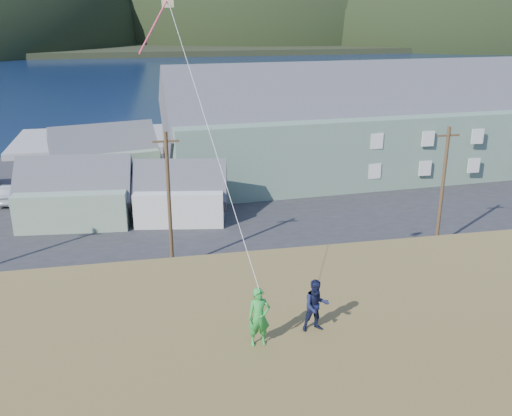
{
  "coord_description": "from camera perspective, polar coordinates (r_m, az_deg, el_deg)",
  "views": [
    {
      "loc": [
        -3.66,
        -32.73,
        16.27
      ],
      "look_at": [
        0.59,
        -12.0,
        8.8
      ],
      "focal_mm": 40.0,
      "sensor_mm": 36.0,
      "label": 1
    }
  ],
  "objects": [
    {
      "name": "parked_cars",
      "position": [
        57.21,
        -18.24,
        2.82
      ],
      "size": [
        23.87,
        12.05,
        1.58
      ],
      "color": "#AFAEB3",
      "rests_on": "waterfront_lot"
    },
    {
      "name": "waterfront_lot",
      "position": [
        52.43,
        -7.02,
        1.29
      ],
      "size": [
        72.0,
        36.0,
        0.12
      ],
      "primitive_type": "cube",
      "color": "#28282B",
      "rests_on": "ground"
    },
    {
      "name": "far_shore",
      "position": [
        363.07,
        -11.49,
        16.67
      ],
      "size": [
        900.0,
        320.0,
        2.0
      ],
      "primitive_type": "cube",
      "color": "black",
      "rests_on": "ground"
    },
    {
      "name": "kite_flyer_green",
      "position": [
        16.25,
        0.29,
        -10.85
      ],
      "size": [
        0.64,
        0.42,
        1.75
      ],
      "primitive_type": "imported",
      "rotation": [
        0.0,
        0.0,
        0.01
      ],
      "color": "green",
      "rests_on": "hillside"
    },
    {
      "name": "shed_palegreen_far",
      "position": [
        57.99,
        -14.87,
        5.15
      ],
      "size": [
        11.07,
        7.79,
        6.77
      ],
      "rotation": [
        0.0,
        0.0,
        0.22
      ],
      "color": "gray",
      "rests_on": "waterfront_lot"
    },
    {
      "name": "shed_white",
      "position": [
        45.86,
        -7.55,
        1.49
      ],
      "size": [
        8.07,
        6.03,
        5.86
      ],
      "rotation": [
        0.0,
        0.0,
        -0.17
      ],
      "color": "silver",
      "rests_on": "waterfront_lot"
    },
    {
      "name": "kite_flyer_navy",
      "position": [
        17.03,
        6.03,
        -9.69
      ],
      "size": [
        0.8,
        0.62,
        1.62
      ],
      "primitive_type": "imported",
      "rotation": [
        0.0,
        0.0,
        0.01
      ],
      "color": "#141938",
      "rests_on": "hillside"
    },
    {
      "name": "utility_poles",
      "position": [
        36.2,
        -7.86,
        0.54
      ],
      "size": [
        34.65,
        0.24,
        9.44
      ],
      "color": "#47331E",
      "rests_on": "waterfront_lot"
    },
    {
      "name": "ground",
      "position": [
        36.73,
        -4.7,
        -6.92
      ],
      "size": [
        900.0,
        900.0,
        0.0
      ],
      "primitive_type": "plane",
      "color": "#0A1638",
      "rests_on": "ground"
    },
    {
      "name": "wharf",
      "position": [
        74.47,
        -13.21,
        6.67
      ],
      "size": [
        26.0,
        14.0,
        0.9
      ],
      "primitive_type": "cube",
      "color": "gray",
      "rests_on": "ground"
    },
    {
      "name": "kite_rig",
      "position": [
        22.85,
        -8.91,
        19.21
      ],
      "size": [
        1.42,
        4.97,
        12.25
      ],
      "color": "beige",
      "rests_on": "ground"
    },
    {
      "name": "shed_palegreen_near",
      "position": [
        47.04,
        -17.63,
        1.4
      ],
      "size": [
        9.34,
        6.35,
        6.42
      ],
      "rotation": [
        0.0,
        0.0,
        -0.1
      ],
      "color": "gray",
      "rests_on": "waterfront_lot"
    },
    {
      "name": "far_hills",
      "position": [
        314.89,
        -4.62,
        16.79
      ],
      "size": [
        760.0,
        265.0,
        143.0
      ],
      "color": "black",
      "rests_on": "ground"
    },
    {
      "name": "grass_strip",
      "position": [
        34.94,
        -4.29,
        -8.27
      ],
      "size": [
        110.0,
        8.0,
        0.1
      ],
      "primitive_type": "cube",
      "color": "#4C3D19",
      "rests_on": "ground"
    },
    {
      "name": "lodge",
      "position": [
        57.93,
        10.76,
        8.17
      ],
      "size": [
        39.68,
        13.1,
        13.76
      ],
      "rotation": [
        0.0,
        0.0,
        0.05
      ],
      "color": "slate",
      "rests_on": "waterfront_lot"
    }
  ]
}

